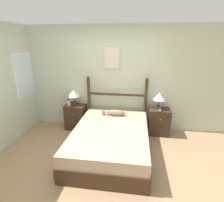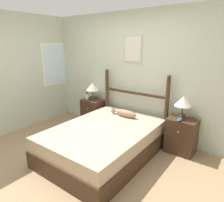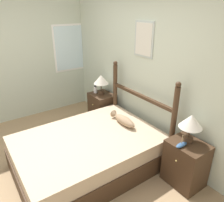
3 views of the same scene
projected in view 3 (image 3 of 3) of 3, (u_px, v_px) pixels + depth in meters
ground_plane at (51, 174)px, 3.21m from camera, size 16.00×16.00×0.00m
wall_back at (143, 72)px, 3.61m from camera, size 6.40×0.08×2.55m
wall_left at (6, 61)px, 4.31m from camera, size 0.08×6.40×2.55m
bed at (89, 152)px, 3.29m from camera, size 1.49×2.08×0.52m
headboard at (140, 107)px, 3.62m from camera, size 1.49×0.08×1.37m
nightstand_left at (102, 108)px, 4.53m from camera, size 0.50×0.43×0.64m
nightstand_right at (185, 163)px, 2.95m from camera, size 0.50×0.43×0.64m
table_lamp_left at (101, 80)px, 4.30m from camera, size 0.30×0.30×0.39m
table_lamp_right at (191, 122)px, 2.75m from camera, size 0.30×0.30×0.39m
bottle at (95, 89)px, 4.44m from camera, size 0.07×0.07×0.17m
model_boat at (182, 145)px, 2.76m from camera, size 0.07×0.19×0.16m
fish_pillow at (123, 120)px, 3.51m from camera, size 0.54×0.15×0.14m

